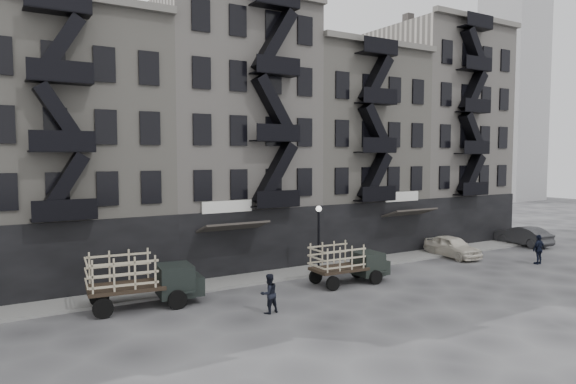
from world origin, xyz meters
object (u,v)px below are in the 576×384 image
car_east (452,246)px  pedestrian_mid (269,294)px  stake_truck_west (142,276)px  policeman (539,249)px  car_far (523,236)px  stake_truck_east (348,260)px

car_east → pedestrian_mid: (-17.66, -4.55, 0.15)m
stake_truck_west → policeman: (25.55, -4.07, -0.54)m
stake_truck_west → policeman: size_ratio=2.78×
car_east → policeman: size_ratio=2.27×
car_far → stake_truck_east: bearing=13.2°
stake_truck_east → policeman: stake_truck_east is taller
pedestrian_mid → car_far: bearing=-176.1°
stake_truck_west → car_far: 31.23m
stake_truck_east → car_east: 11.31m
car_east → stake_truck_east: bearing=-163.8°
stake_truck_west → stake_truck_east: 11.46m
pedestrian_mid → stake_truck_east: bearing=-166.3°
pedestrian_mid → car_east: bearing=-172.2°
car_far → stake_truck_west: bearing=7.8°
car_east → car_far: car_far is taller
stake_truck_east → car_east: stake_truck_east is taller
stake_truck_west → policeman: stake_truck_west is taller
stake_truck_west → pedestrian_mid: (4.79, -3.97, -0.61)m
car_far → pedestrian_mid: pedestrian_mid is taller
policeman → pedestrian_mid: bearing=0.0°
stake_truck_west → stake_truck_east: stake_truck_west is taller
car_east → policeman: (3.10, -4.66, 0.23)m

